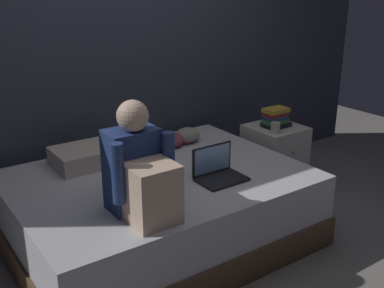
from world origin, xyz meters
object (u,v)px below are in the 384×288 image
at_px(laptop, 218,171).
at_px(pillow, 93,155).
at_px(person_sitting, 140,172).
at_px(mug, 275,128).
at_px(book_stack, 276,118).
at_px(nightstand, 274,158).
at_px(bed, 159,209).
at_px(clothes_pile, 182,138).

xyz_separation_m(laptop, pillow, (-0.57, 0.74, 0.01)).
height_order(person_sitting, mug, person_sitting).
bearing_deg(book_stack, mug, -134.68).
xyz_separation_m(person_sitting, book_stack, (1.65, 0.59, -0.10)).
relative_size(nightstand, mug, 6.61).
bearing_deg(bed, person_sitting, -130.97).
xyz_separation_m(nightstand, mug, (-0.13, -0.12, 0.34)).
height_order(nightstand, pillow, pillow).
bearing_deg(clothes_pile, person_sitting, -135.13).
distance_m(bed, nightstand, 1.31).
bearing_deg(pillow, nightstand, -9.72).
height_order(pillow, mug, mug).
distance_m(laptop, pillow, 0.94).
distance_m(laptop, book_stack, 1.10).
bearing_deg(laptop, nightstand, 25.13).
height_order(pillow, book_stack, book_stack).
bearing_deg(person_sitting, bed, 49.03).
bearing_deg(book_stack, pillow, 169.82).
height_order(nightstand, book_stack, book_stack).
bearing_deg(person_sitting, nightstand, 19.83).
bearing_deg(bed, pillow, 121.95).
bearing_deg(pillow, person_sitting, -95.59).
relative_size(mug, clothes_pile, 0.24).
xyz_separation_m(book_stack, mug, (-0.11, -0.11, -0.04)).
distance_m(bed, mug, 1.23).
distance_m(nightstand, person_sitting, 1.84).
bearing_deg(clothes_pile, nightstand, -16.39).
bearing_deg(nightstand, pillow, 170.28).
xyz_separation_m(mug, clothes_pile, (-0.69, 0.36, -0.05)).
xyz_separation_m(pillow, mug, (1.45, -0.39, 0.04)).
distance_m(bed, book_stack, 1.36).
height_order(mug, clothes_pile, mug).
height_order(bed, pillow, pillow).
distance_m(person_sitting, laptop, 0.70).
height_order(bed, clothes_pile, clothes_pile).
bearing_deg(laptop, clothes_pile, 75.13).
bearing_deg(mug, book_stack, 45.32).
xyz_separation_m(bed, nightstand, (1.30, 0.18, 0.04)).
relative_size(laptop, pillow, 0.57).
relative_size(laptop, mug, 3.56).
xyz_separation_m(bed, mug, (1.17, 0.06, 0.38)).
distance_m(laptop, clothes_pile, 0.74).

